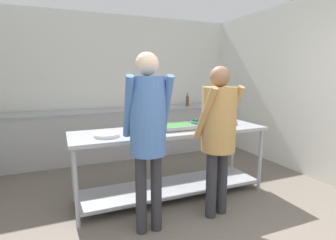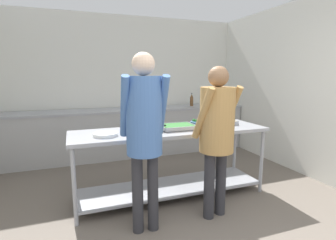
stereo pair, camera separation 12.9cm
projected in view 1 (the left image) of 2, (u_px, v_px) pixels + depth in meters
wall_rear at (123, 85)px, 5.18m from camera, size 4.60×0.06×2.65m
wall_right at (291, 87)px, 4.20m from camera, size 0.06×4.17×2.65m
back_counter at (129, 132)px, 5.00m from camera, size 4.44×0.65×0.89m
serving_counter at (171, 151)px, 3.26m from camera, size 2.40×0.70×0.86m
plate_stack at (106, 135)px, 2.83m from camera, size 0.27×0.27×0.04m
sauce_pan at (142, 130)px, 2.97m from camera, size 0.46×0.32×0.08m
serving_tray_vegetables at (177, 127)px, 3.22m from camera, size 0.42×0.32×0.05m
broccoli_bowl at (197, 123)px, 3.46m from camera, size 0.19×0.19×0.09m
serving_tray_roast at (219, 122)px, 3.57m from camera, size 0.38×0.32×0.05m
guest_serving_left at (219, 126)px, 2.73m from camera, size 0.50×0.39×1.61m
guest_serving_right at (148, 124)px, 2.42m from camera, size 0.45×0.36×1.72m
water_bottle at (187, 100)px, 5.38m from camera, size 0.07×0.07×0.26m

